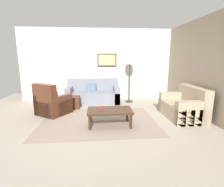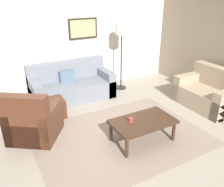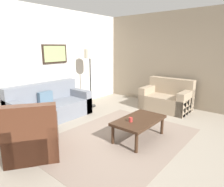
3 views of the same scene
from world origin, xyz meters
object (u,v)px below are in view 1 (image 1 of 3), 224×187
object	(u,v)px
armchair_leather	(52,104)
coffee_table	(110,112)
lamp_standing	(130,65)
couch_loveseat	(185,107)
framed_artwork	(107,60)
couch_main	(93,94)
cup	(101,108)
ottoman	(71,102)

from	to	relation	value
armchair_leather	coffee_table	bearing A→B (deg)	-30.77
lamp_standing	couch_loveseat	bearing A→B (deg)	-56.63
lamp_standing	framed_artwork	size ratio (longest dim) A/B	2.27
couch_loveseat	armchair_leather	bearing A→B (deg)	171.18
couch_main	coffee_table	xyz separation A→B (m)	(0.46, -2.38, 0.06)
lamp_standing	coffee_table	bearing A→B (deg)	-112.04
armchair_leather	lamp_standing	distance (m)	3.10
cup	framed_artwork	bearing A→B (deg)	83.27
coffee_table	cup	xyz separation A→B (m)	(-0.22, 0.05, 0.09)
coffee_table	cup	size ratio (longest dim) A/B	13.01
couch_loveseat	cup	world-z (taller)	couch_loveseat
couch_loveseat	ottoman	distance (m)	3.60
armchair_leather	cup	bearing A→B (deg)	-33.19
cup	couch_loveseat	bearing A→B (deg)	8.29
lamp_standing	framed_artwork	distance (m)	0.99
ottoman	coffee_table	xyz separation A→B (m)	(1.19, -1.67, 0.16)
lamp_standing	framed_artwork	xyz separation A→B (m)	(-0.82, 0.51, 0.18)
ottoman	cup	xyz separation A→B (m)	(0.97, -1.62, 0.25)
ottoman	framed_artwork	size ratio (longest dim) A/B	0.74
coffee_table	couch_main	bearing A→B (deg)	101.04
couch_loveseat	coffee_table	world-z (taller)	couch_loveseat
ottoman	lamp_standing	world-z (taller)	lamp_standing
couch_loveseat	coffee_table	size ratio (longest dim) A/B	1.20
coffee_table	lamp_standing	size ratio (longest dim) A/B	0.64
ottoman	cup	distance (m)	1.91
framed_artwork	lamp_standing	bearing A→B (deg)	-31.83
ottoman	lamp_standing	xyz separation A→B (m)	(2.12, 0.62, 1.21)
lamp_standing	couch_main	bearing A→B (deg)	176.33
coffee_table	lamp_standing	distance (m)	2.68
armchair_leather	ottoman	distance (m)	0.83
ottoman	couch_main	bearing A→B (deg)	44.20
cup	framed_artwork	xyz separation A→B (m)	(0.32, 2.75, 1.14)
couch_main	framed_artwork	size ratio (longest dim) A/B	2.59
lamp_standing	cup	bearing A→B (deg)	-117.14
ottoman	framed_artwork	bearing A→B (deg)	41.13
couch_loveseat	couch_main	bearing A→B (deg)	143.08
coffee_table	framed_artwork	world-z (taller)	framed_artwork
couch_main	couch_loveseat	world-z (taller)	same
couch_main	cup	size ratio (longest dim) A/B	23.09
cup	couch_main	bearing A→B (deg)	95.92
couch_main	ottoman	distance (m)	1.02
couch_main	coffee_table	size ratio (longest dim) A/B	1.77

